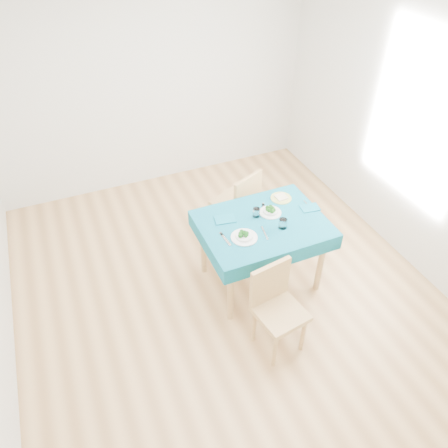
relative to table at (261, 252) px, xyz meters
name	(u,v)px	position (x,y,z in m)	size (l,w,h in m)	color
room_shell	(224,177)	(-0.39, 0.02, 0.97)	(4.02, 4.52, 2.73)	#A57745
table	(261,252)	(0.00, 0.00, 0.00)	(1.16, 0.88, 0.76)	#0A576F
chair_near	(281,309)	(-0.21, -0.78, 0.10)	(0.38, 0.42, 0.96)	tan
chair_far	(235,196)	(0.07, 0.80, 0.14)	(0.41, 0.45, 1.03)	tan
bowl_near	(244,235)	(-0.25, -0.13, 0.42)	(0.24, 0.24, 0.07)	white
bowl_far	(270,210)	(0.13, 0.10, 0.41)	(0.21, 0.21, 0.06)	white
fork_near	(226,240)	(-0.42, -0.08, 0.38)	(0.02, 0.19, 0.00)	silver
knife_near	(265,233)	(-0.05, -0.14, 0.38)	(0.01, 0.19, 0.00)	silver
fork_far	(264,210)	(0.09, 0.17, 0.38)	(0.02, 0.18, 0.00)	silver
knife_far	(309,206)	(0.53, 0.05, 0.38)	(0.01, 0.19, 0.00)	silver
napkin_near	(225,219)	(-0.31, 0.18, 0.38)	(0.19, 0.13, 0.01)	#0E627A
napkin_far	(310,208)	(0.52, 0.02, 0.38)	(0.18, 0.13, 0.01)	#0E627A
tumbler_center	(256,213)	(-0.02, 0.11, 0.42)	(0.07, 0.07, 0.09)	white
tumbler_side	(283,224)	(0.13, -0.13, 0.43)	(0.08, 0.08, 0.10)	white
side_plate	(281,198)	(0.34, 0.27, 0.38)	(0.21, 0.21, 0.01)	#C3C861
bread_slice	(281,197)	(0.34, 0.27, 0.40)	(0.11, 0.11, 0.02)	beige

